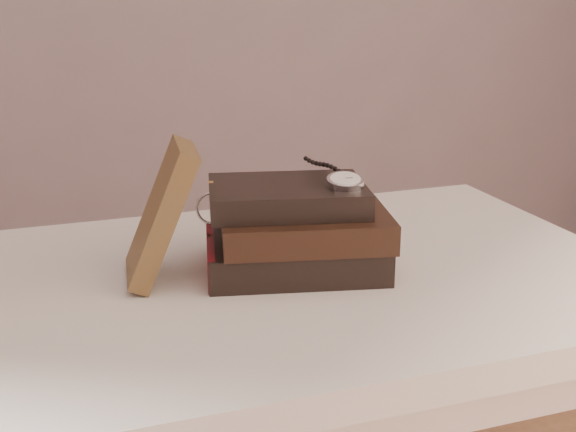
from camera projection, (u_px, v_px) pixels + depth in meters
name	position (u px, v px, depth m)	size (l,w,h in m)	color
table	(259.00, 338.00, 0.99)	(1.00, 0.60, 0.75)	silver
book_stack	(296.00, 231.00, 0.96)	(0.26, 0.21, 0.12)	black
journal	(161.00, 213.00, 0.92)	(0.03, 0.11, 0.18)	#432F19
pocket_watch	(343.00, 179.00, 0.94)	(0.06, 0.15, 0.02)	silver
eyeglasses	(230.00, 207.00, 1.03)	(0.12, 0.13, 0.05)	silver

